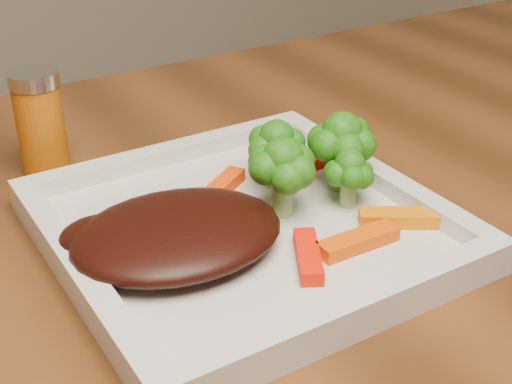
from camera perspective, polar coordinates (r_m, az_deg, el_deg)
plate at (r=0.53m, az=-0.92°, el=-3.22°), size 0.27×0.27×0.01m
steak at (r=0.49m, az=-6.31°, el=-3.34°), size 0.16×0.13×0.03m
broccoli_0 at (r=0.56m, az=1.66°, el=3.69°), size 0.05×0.05×0.07m
broccoli_1 at (r=0.56m, az=6.81°, el=3.27°), size 0.07×0.07×0.06m
broccoli_2 at (r=0.54m, az=7.49°, el=1.69°), size 0.05×0.05×0.06m
broccoli_3 at (r=0.52m, az=2.15°, el=1.19°), size 0.07×0.07×0.06m
carrot_0 at (r=0.50m, az=8.17°, el=-3.88°), size 0.06×0.02×0.01m
carrot_1 at (r=0.53m, az=11.63°, el=-2.02°), size 0.06×0.05×0.01m
carrot_2 at (r=0.48m, az=4.19°, el=-5.11°), size 0.04×0.06×0.01m
carrot_3 at (r=0.61m, az=5.04°, el=2.57°), size 0.06×0.02×0.01m
carrot_4 at (r=0.57m, az=-2.71°, el=0.47°), size 0.05×0.04×0.01m
spice_shaker at (r=0.63m, az=-16.86°, el=5.26°), size 0.05×0.05×0.09m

